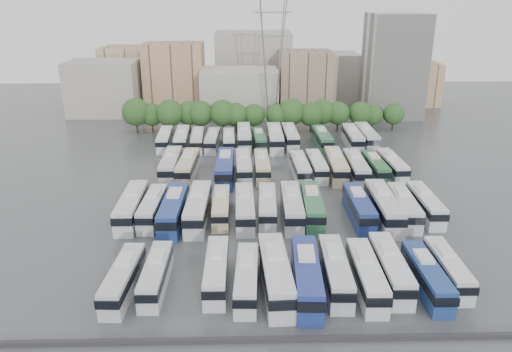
{
  "coord_description": "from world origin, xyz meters",
  "views": [
    {
      "loc": [
        -5.0,
        -71.67,
        31.1
      ],
      "look_at": [
        -3.07,
        4.0,
        3.0
      ],
      "focal_mm": 35.0,
      "sensor_mm": 36.0,
      "label": 1
    }
  ],
  "objects_px": {
    "bus_r0_s12": "(448,268)",
    "bus_r3_s8": "(290,136)",
    "bus_r0_s6": "(276,274)",
    "bus_r1_s6": "(267,206)",
    "bus_r1_s2": "(174,209)",
    "bus_r2_s9": "(317,166)",
    "bus_r1_s0": "(132,206)",
    "bus_r1_s8": "(312,206)",
    "bus_r0_s2": "(156,274)",
    "bus_r1_s1": "(153,207)",
    "bus_r0_s5": "(247,278)",
    "bus_r0_s8": "(335,271)",
    "bus_r3_s0": "(165,139)",
    "bus_r0_s11": "(427,276)",
    "bus_r2_s13": "(392,165)",
    "bus_r0_s10": "(390,268)",
    "bus_r2_s1": "(171,165)",
    "bus_r1_s10": "(359,207)",
    "bus_r2_s5": "(243,166)",
    "bus_r3_s4": "(229,140)",
    "bus_r1_s13": "(425,204)",
    "bus_r3_s3": "(212,140)",
    "bus_r0_s9": "(366,275)",
    "electricity_pylon": "(272,47)",
    "bus_r3_s10": "(322,139)",
    "bus_r0_s1": "(123,278)",
    "bus_r1_s7": "(292,206)",
    "bus_r2_s10": "(336,165)",
    "bus_r2_s12": "(375,167)",
    "bus_r1_s4": "(221,207)",
    "bus_r3_s12": "(353,138)",
    "bus_r1_s3": "(198,207)",
    "bus_r3_s2": "(197,140)",
    "bus_r3_s1": "(182,139)",
    "bus_r3_s5": "(244,137)",
    "bus_r0_s4": "(216,270)",
    "bus_r2_s2": "(188,166)",
    "bus_r3_s7": "(275,138)",
    "bus_r2_s11": "(356,167)",
    "bus_r0_s7": "(307,276)",
    "bus_r3_s13": "(367,137)"
  },
  "relations": [
    {
      "from": "electricity_pylon",
      "to": "bus_r1_s10",
      "type": "relative_size",
      "value": 2.74
    },
    {
      "from": "bus_r1_s13",
      "to": "bus_r0_s6",
      "type": "bearing_deg",
      "value": -140.0
    },
    {
      "from": "bus_r0_s4",
      "to": "bus_r2_s2",
      "type": "bearing_deg",
      "value": 101.1
    },
    {
      "from": "bus_r3_s3",
      "to": "bus_r0_s9",
      "type": "bearing_deg",
      "value": -67.33
    },
    {
      "from": "bus_r1_s0",
      "to": "bus_r1_s8",
      "type": "distance_m",
      "value": 26.12
    },
    {
      "from": "bus_r2_s13",
      "to": "bus_r3_s10",
      "type": "height_order",
      "value": "bus_r3_s10"
    },
    {
      "from": "bus_r1_s8",
      "to": "bus_r2_s2",
      "type": "distance_m",
      "value": 26.69
    },
    {
      "from": "bus_r1_s0",
      "to": "bus_r2_s13",
      "type": "xyz_separation_m",
      "value": [
        42.83,
        17.53,
        -0.18
      ]
    },
    {
      "from": "bus_r1_s10",
      "to": "bus_r3_s1",
      "type": "xyz_separation_m",
      "value": [
        -29.6,
        36.12,
        -0.02
      ]
    },
    {
      "from": "bus_r1_s3",
      "to": "bus_r1_s10",
      "type": "height_order",
      "value": "bus_r1_s3"
    },
    {
      "from": "bus_r0_s9",
      "to": "bus_r1_s10",
      "type": "height_order",
      "value": "bus_r1_s10"
    },
    {
      "from": "bus_r0_s1",
      "to": "bus_r1_s10",
      "type": "xyz_separation_m",
      "value": [
        29.83,
        18.04,
        0.16
      ]
    },
    {
      "from": "bus_r2_s9",
      "to": "bus_r1_s2",
      "type": "bearing_deg",
      "value": -141.63
    },
    {
      "from": "bus_r0_s6",
      "to": "bus_r3_s8",
      "type": "distance_m",
      "value": 55.83
    },
    {
      "from": "bus_r0_s6",
      "to": "bus_r1_s6",
      "type": "height_order",
      "value": "bus_r0_s6"
    },
    {
      "from": "bus_r0_s10",
      "to": "bus_r0_s11",
      "type": "relative_size",
      "value": 1.07
    },
    {
      "from": "bus_r3_s12",
      "to": "bus_r1_s2",
      "type": "bearing_deg",
      "value": -130.97
    },
    {
      "from": "bus_r0_s8",
      "to": "bus_r3_s12",
      "type": "bearing_deg",
      "value": 78.06
    },
    {
      "from": "bus_r3_s3",
      "to": "bus_r3_s4",
      "type": "height_order",
      "value": "bus_r3_s3"
    },
    {
      "from": "bus_r1_s10",
      "to": "bus_r2_s12",
      "type": "xyz_separation_m",
      "value": [
        6.8,
        17.66,
        -0.12
      ]
    },
    {
      "from": "bus_r1_s7",
      "to": "bus_r1_s8",
      "type": "bearing_deg",
      "value": 5.95
    },
    {
      "from": "bus_r2_s5",
      "to": "bus_r3_s2",
      "type": "bearing_deg",
      "value": 117.09
    },
    {
      "from": "bus_r0_s2",
      "to": "bus_r1_s1",
      "type": "relative_size",
      "value": 0.93
    },
    {
      "from": "bus_r1_s7",
      "to": "bus_r2_s1",
      "type": "relative_size",
      "value": 0.99
    },
    {
      "from": "bus_r0_s9",
      "to": "bus_r2_s13",
      "type": "relative_size",
      "value": 1.0
    },
    {
      "from": "bus_r0_s11",
      "to": "bus_r2_s13",
      "type": "xyz_separation_m",
      "value": [
        6.56,
        36.88,
        0.07
      ]
    },
    {
      "from": "bus_r0_s8",
      "to": "bus_r0_s11",
      "type": "distance_m",
      "value": 9.97
    },
    {
      "from": "bus_r0_s6",
      "to": "bus_r0_s9",
      "type": "distance_m",
      "value": 10.01
    },
    {
      "from": "bus_r0_s7",
      "to": "bus_r3_s7",
      "type": "height_order",
      "value": "bus_r3_s7"
    },
    {
      "from": "bus_r0_s11",
      "to": "bus_r1_s10",
      "type": "bearing_deg",
      "value": 100.53
    },
    {
      "from": "bus_r1_s10",
      "to": "bus_r2_s10",
      "type": "height_order",
      "value": "bus_r2_s10"
    },
    {
      "from": "bus_r0_s4",
      "to": "bus_r3_s7",
      "type": "relative_size",
      "value": 0.84
    },
    {
      "from": "bus_r1_s6",
      "to": "bus_r1_s10",
      "type": "xyz_separation_m",
      "value": [
        13.18,
        -0.98,
        0.11
      ]
    },
    {
      "from": "bus_r1_s6",
      "to": "bus_r3_s0",
      "type": "relative_size",
      "value": 0.99
    },
    {
      "from": "bus_r0_s9",
      "to": "bus_r1_s4",
      "type": "distance_m",
      "value": 25.5
    },
    {
      "from": "bus_r3_s3",
      "to": "bus_r1_s6",
      "type": "bearing_deg",
      "value": -71.64
    },
    {
      "from": "bus_r3_s5",
      "to": "bus_r3_s12",
      "type": "distance_m",
      "value": 23.1
    },
    {
      "from": "bus_r0_s7",
      "to": "bus_r1_s2",
      "type": "relative_size",
      "value": 0.99
    },
    {
      "from": "bus_r0_s6",
      "to": "bus_r0_s12",
      "type": "distance_m",
      "value": 19.68
    },
    {
      "from": "bus_r0_s11",
      "to": "bus_r3_s3",
      "type": "bearing_deg",
      "value": 116.2
    },
    {
      "from": "bus_r0_s1",
      "to": "bus_r3_s8",
      "type": "height_order",
      "value": "bus_r3_s8"
    },
    {
      "from": "electricity_pylon",
      "to": "bus_r1_s8",
      "type": "bearing_deg",
      "value": -87.1
    },
    {
      "from": "bus_r0_s11",
      "to": "bus_r2_s1",
      "type": "distance_m",
      "value": 50.01
    },
    {
      "from": "bus_r1_s2",
      "to": "bus_r2_s9",
      "type": "xyz_separation_m",
      "value": [
        23.08,
        19.09,
        -0.27
      ]
    },
    {
      "from": "bus_r3_s1",
      "to": "bus_r3_s13",
      "type": "bearing_deg",
      "value": -1.4
    },
    {
      "from": "bus_r0_s5",
      "to": "bus_r0_s8",
      "type": "bearing_deg",
      "value": 8.26
    },
    {
      "from": "bus_r0_s7",
      "to": "bus_r3_s13",
      "type": "bearing_deg",
      "value": 73.33
    },
    {
      "from": "bus_r2_s11",
      "to": "bus_r3_s8",
      "type": "height_order",
      "value": "bus_r2_s11"
    },
    {
      "from": "bus_r2_s5",
      "to": "bus_r3_s4",
      "type": "height_order",
      "value": "bus_r2_s5"
    },
    {
      "from": "bus_r0_s12",
      "to": "bus_r3_s8",
      "type": "xyz_separation_m",
      "value": [
        -13.03,
        54.09,
        0.26
      ]
    }
  ]
}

